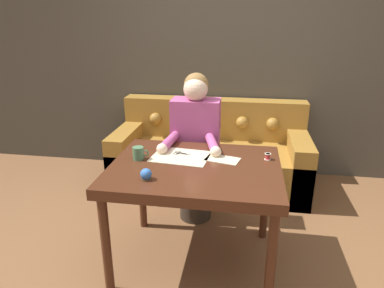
% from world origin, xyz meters
% --- Properties ---
extents(ground_plane, '(16.00, 16.00, 0.00)m').
position_xyz_m(ground_plane, '(0.00, 0.00, 0.00)').
color(ground_plane, brown).
extents(wall_back, '(8.00, 0.06, 2.60)m').
position_xyz_m(wall_back, '(0.00, 1.80, 1.30)').
color(wall_back, '#474238').
rests_on(wall_back, ground_plane).
extents(dining_table, '(1.13, 0.89, 0.77)m').
position_xyz_m(dining_table, '(-0.14, 0.06, 0.69)').
color(dining_table, '#472314').
rests_on(dining_table, ground_plane).
extents(couch, '(1.98, 0.89, 0.87)m').
position_xyz_m(couch, '(-0.17, 1.36, 0.31)').
color(couch, olive).
rests_on(couch, ground_plane).
extents(person, '(0.47, 0.61, 1.29)m').
position_xyz_m(person, '(-0.22, 0.65, 0.65)').
color(person, '#33281E').
rests_on(person, ground_plane).
extents(pattern_paper_main, '(0.42, 0.34, 0.00)m').
position_xyz_m(pattern_paper_main, '(-0.26, 0.19, 0.77)').
color(pattern_paper_main, beige).
rests_on(pattern_paper_main, dining_table).
extents(pattern_paper_offcut, '(0.26, 0.19, 0.00)m').
position_xyz_m(pattern_paper_offcut, '(0.03, 0.19, 0.77)').
color(pattern_paper_offcut, beige).
rests_on(pattern_paper_offcut, dining_table).
extents(scissors, '(0.24, 0.11, 0.01)m').
position_xyz_m(scissors, '(-0.25, 0.24, 0.77)').
color(scissors, silver).
rests_on(scissors, dining_table).
extents(mug, '(0.11, 0.08, 0.09)m').
position_xyz_m(mug, '(-0.54, 0.10, 0.82)').
color(mug, '#47704C').
rests_on(mug, dining_table).
extents(thread_spool, '(0.04, 0.04, 0.05)m').
position_xyz_m(thread_spool, '(0.34, 0.23, 0.79)').
color(thread_spool, red).
rests_on(thread_spool, dining_table).
extents(pin_cushion, '(0.07, 0.07, 0.07)m').
position_xyz_m(pin_cushion, '(-0.40, -0.20, 0.80)').
color(pin_cushion, '#4C3828').
rests_on(pin_cushion, dining_table).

